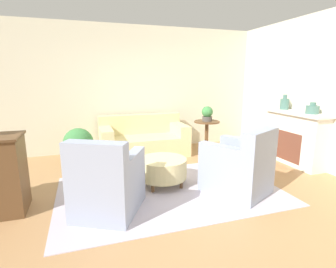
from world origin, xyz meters
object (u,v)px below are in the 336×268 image
object	(u,v)px
armchair_right	(240,168)
ottoman_table	(163,168)
armchair_left	(107,184)
potted_plant_on_side_table	(207,113)
side_table	(207,131)
potted_plant_floor	(79,144)
couch	(143,141)
vase_mantel_near	(284,104)
vase_mantel_far	(312,109)

from	to	relation	value
armchair_right	ottoman_table	size ratio (longest dim) A/B	1.46
armchair_left	potted_plant_on_side_table	bearing A→B (deg)	41.21
armchair_right	ottoman_table	world-z (taller)	armchair_right
side_table	potted_plant_on_side_table	bearing A→B (deg)	0.00
potted_plant_floor	armchair_left	bearing A→B (deg)	-80.36
couch	armchair_left	distance (m)	2.57
vase_mantel_near	potted_plant_on_side_table	bearing A→B (deg)	144.42
side_table	vase_mantel_far	size ratio (longest dim) A/B	3.27
vase_mantel_near	potted_plant_floor	distance (m)	4.14
armchair_left	side_table	bearing A→B (deg)	41.21
couch	armchair_right	bearing A→B (deg)	-69.69
armchair_left	armchair_right	size ratio (longest dim) A/B	1.00
armchair_left	potted_plant_on_side_table	xyz separation A→B (m)	(2.38, 2.09, 0.50)
armchair_right	potted_plant_floor	world-z (taller)	armchair_right
armchair_right	potted_plant_on_side_table	world-z (taller)	potted_plant_on_side_table
armchair_right	potted_plant_floor	distance (m)	3.00
couch	armchair_left	world-z (taller)	armchair_left
potted_plant_floor	ottoman_table	bearing A→B (deg)	-48.24
potted_plant_floor	couch	bearing A→B (deg)	14.87
ottoman_table	potted_plant_on_side_table	distance (m)	2.17
couch	armchair_left	bearing A→B (deg)	-112.82
potted_plant_on_side_table	potted_plant_floor	size ratio (longest dim) A/B	0.45
ottoman_table	vase_mantel_far	xyz separation A→B (m)	(2.74, -0.12, 0.83)
armchair_left	side_table	distance (m)	3.17
side_table	potted_plant_floor	xyz separation A→B (m)	(-2.72, -0.07, -0.07)
couch	vase_mantel_far	distance (m)	3.34
couch	vase_mantel_far	xyz separation A→B (m)	(2.64, -1.87, 0.80)
vase_mantel_far	armchair_right	bearing A→B (deg)	-164.24
vase_mantel_far	potted_plant_floor	distance (m)	4.32
side_table	vase_mantel_far	xyz separation A→B (m)	(1.26, -1.59, 0.62)
armchair_left	armchair_right	bearing A→B (deg)	0.00
couch	potted_plant_floor	distance (m)	1.39
armchair_left	vase_mantel_far	bearing A→B (deg)	7.79
armchair_right	potted_plant_floor	xyz separation A→B (m)	(-2.22, 2.02, 0.04)
couch	ottoman_table	bearing A→B (deg)	-93.10
vase_mantel_near	armchair_right	bearing A→B (deg)	-146.13
side_table	potted_plant_on_side_table	xyz separation A→B (m)	(0.00, 0.00, 0.40)
armchair_left	couch	bearing A→B (deg)	67.18
ottoman_table	side_table	xyz separation A→B (m)	(1.48, 1.47, 0.21)
ottoman_table	vase_mantel_near	size ratio (longest dim) A/B	2.51
vase_mantel_near	vase_mantel_far	distance (m)	0.69
potted_plant_on_side_table	side_table	bearing A→B (deg)	180.00
vase_mantel_far	couch	bearing A→B (deg)	144.67
couch	armchair_right	size ratio (longest dim) A/B	1.69
armchair_right	ottoman_table	distance (m)	1.16
couch	vase_mantel_far	size ratio (longest dim) A/B	8.41
vase_mantel_near	armchair_left	bearing A→B (deg)	-161.97
armchair_left	ottoman_table	bearing A→B (deg)	34.51
armchair_left	armchair_right	xyz separation A→B (m)	(1.88, 0.00, 0.00)
ottoman_table	vase_mantel_near	xyz separation A→B (m)	(2.74, 0.56, 0.87)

